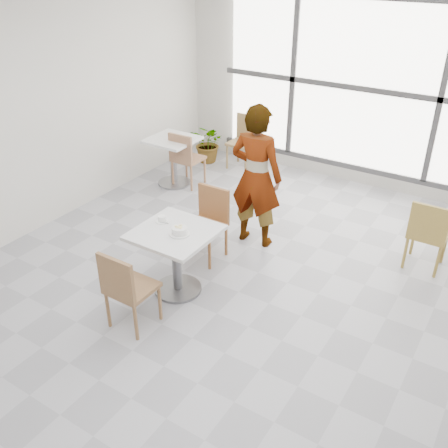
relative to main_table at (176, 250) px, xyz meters
The scene contains 15 objects.
floor 0.85m from the main_table, 28.93° to the left, with size 7.00×7.00×0.00m, color #9E9EA5.
wall_back 3.99m from the main_table, 81.26° to the left, with size 6.00×6.00×0.00m, color silver.
wall_left 2.62m from the main_table, behind, with size 7.00×7.00×0.00m, color silver.
window 3.93m from the main_table, 81.12° to the left, with size 4.60×0.07×2.52m.
main_table is the anchor object (origin of this frame).
chair_near 0.75m from the main_table, 92.18° to the right, with size 0.42×0.42×0.87m.
chair_far 0.80m from the main_table, 98.20° to the left, with size 0.42×0.42×0.87m.
oatmeal_bowl 0.28m from the main_table, 16.66° to the right, with size 0.21×0.21×0.09m.
coffee_cup 0.36m from the main_table, 160.29° to the left, with size 0.16×0.13×0.07m.
person 1.43m from the main_table, 82.19° to the left, with size 0.65×0.43×1.79m, color black.
bg_table_left 2.82m from the main_table, 128.35° to the left, with size 0.70×0.70×0.75m.
bg_chair_left_near 2.72m from the main_table, 124.50° to the left, with size 0.42×0.42×0.87m.
bg_chair_left_far 3.64m from the main_table, 109.06° to the left, with size 0.42×0.42×0.87m.
bg_chair_right_near 2.85m from the main_table, 41.07° to the left, with size 0.42×0.42×0.87m.
plant_left 3.74m from the main_table, 118.75° to the left, with size 0.61×0.53×0.68m, color #4B853B.
Camera 1 is at (2.24, -3.80, 3.34)m, focal length 40.02 mm.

